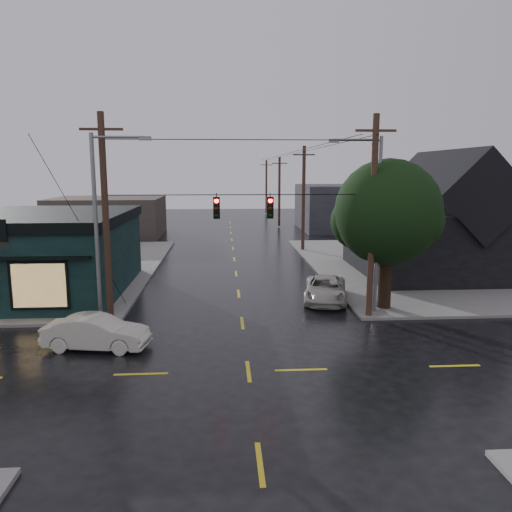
{
  "coord_description": "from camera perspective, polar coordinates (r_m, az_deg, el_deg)",
  "views": [
    {
      "loc": [
        -0.87,
        -17.73,
        7.47
      ],
      "look_at": [
        0.64,
        5.42,
        3.47
      ],
      "focal_mm": 35.0,
      "sensor_mm": 36.0,
      "label": 1
    }
  ],
  "objects": [
    {
      "name": "ground_plane",
      "position": [
        19.26,
        -0.88,
        -13.04
      ],
      "size": [
        160.0,
        160.0,
        0.0
      ],
      "primitive_type": "plane",
      "color": "black"
    },
    {
      "name": "sidewalk_ne",
      "position": [
        43.74,
        24.83,
        -0.86
      ],
      "size": [
        28.0,
        28.0,
        0.15
      ],
      "primitive_type": "cube",
      "color": "slate",
      "rests_on": "ground"
    },
    {
      "name": "ne_building",
      "position": [
        38.3,
        20.83,
        4.66
      ],
      "size": [
        12.6,
        11.6,
        8.75
      ],
      "color": "black",
      "rests_on": "ground"
    },
    {
      "name": "corner_tree",
      "position": [
        27.13,
        14.83,
        4.8
      ],
      "size": [
        5.6,
        5.6,
        7.95
      ],
      "color": "black",
      "rests_on": "ground"
    },
    {
      "name": "utility_pole_nw",
      "position": [
        25.97,
        -16.23,
        -7.33
      ],
      "size": [
        2.0,
        0.32,
        10.15
      ],
      "primitive_type": null,
      "color": "#332316",
      "rests_on": "ground"
    },
    {
      "name": "utility_pole_ne",
      "position": [
        26.4,
        12.73,
        -6.9
      ],
      "size": [
        2.0,
        0.32,
        10.15
      ],
      "primitive_type": null,
      "color": "#332316",
      "rests_on": "ground"
    },
    {
      "name": "utility_pole_far_a",
      "position": [
        46.92,
        5.35,
        0.58
      ],
      "size": [
        2.0,
        0.32,
        9.65
      ],
      "primitive_type": null,
      "color": "#332316",
      "rests_on": "ground"
    },
    {
      "name": "utility_pole_far_b",
      "position": [
        66.56,
        2.65,
        3.33
      ],
      "size": [
        2.0,
        0.32,
        9.15
      ],
      "primitive_type": null,
      "color": "#332316",
      "rests_on": "ground"
    },
    {
      "name": "utility_pole_far_c",
      "position": [
        86.37,
        1.18,
        4.82
      ],
      "size": [
        2.0,
        0.32,
        9.15
      ],
      "primitive_type": null,
      "color": "#332316",
      "rests_on": "ground"
    },
    {
      "name": "span_signal_assembly",
      "position": [
        24.31,
        -1.46,
        5.6
      ],
      "size": [
        13.0,
        0.48,
        1.23
      ],
      "color": "black",
      "rests_on": "ground"
    },
    {
      "name": "streetlight_nw",
      "position": [
        25.39,
        -17.23,
        -7.78
      ],
      "size": [
        5.4,
        0.3,
        9.15
      ],
      "primitive_type": null,
      "color": "slate",
      "rests_on": "ground"
    },
    {
      "name": "streetlight_ne",
      "position": [
        27.19,
        13.33,
        -6.44
      ],
      "size": [
        5.4,
        0.3,
        9.15
      ],
      "primitive_type": null,
      "color": "slate",
      "rests_on": "ground"
    },
    {
      "name": "bg_building_west",
      "position": [
        59.44,
        -16.53,
        4.3
      ],
      "size": [
        12.0,
        10.0,
        4.4
      ],
      "primitive_type": "cube",
      "color": "#3B312B",
      "rests_on": "ground"
    },
    {
      "name": "bg_building_east",
      "position": [
        65.12,
        11.34,
        5.48
      ],
      "size": [
        14.0,
        12.0,
        5.6
      ],
      "primitive_type": "cube",
      "color": "#2B2B30",
      "rests_on": "ground"
    },
    {
      "name": "sedan_cream",
      "position": [
        22.29,
        -17.78,
        -8.32
      ],
      "size": [
        4.57,
        2.2,
        1.44
      ],
      "primitive_type": "imported",
      "rotation": [
        0.0,
        0.0,
        1.41
      ],
      "color": "beige",
      "rests_on": "ground"
    },
    {
      "name": "suv_silver",
      "position": [
        29.02,
        7.95,
        -3.8
      ],
      "size": [
        3.31,
        5.41,
        1.4
      ],
      "primitive_type": "imported",
      "rotation": [
        0.0,
        0.0,
        -0.21
      ],
      "color": "#B6B3A8",
      "rests_on": "ground"
    }
  ]
}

